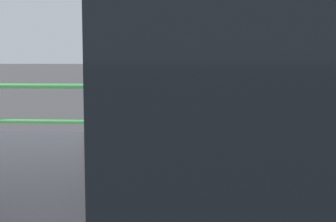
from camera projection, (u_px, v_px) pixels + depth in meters
The scene contains 4 objects.
sidewalk_curb at pixel (176, 210), 4.75m from camera, with size 36.00×3.31×0.16m, color gray.
parking_meter at pixel (218, 99), 3.27m from camera, with size 0.19×0.20×1.42m.
pedestrian_at_meter at pixel (123, 113), 3.51m from camera, with size 0.70×0.42×1.66m.
background_railing at pixel (183, 107), 6.17m from camera, with size 24.06×0.06×0.99m.
Camera 1 is at (0.27, -2.96, 1.49)m, focal length 55.69 mm.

